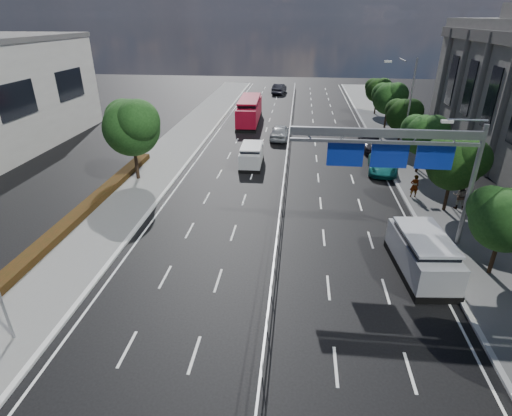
{
  "coord_description": "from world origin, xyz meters",
  "views": [
    {
      "loc": [
        0.92,
        -11.49,
        12.27
      ],
      "look_at": [
        -1.24,
        8.76,
        2.4
      ],
      "focal_mm": 28.0,
      "sensor_mm": 36.0,
      "label": 1
    }
  ],
  "objects_px": {
    "white_minivan": "(252,155)",
    "parked_car_dark": "(371,143)",
    "parked_car_teal": "(382,164)",
    "pedestrian_b": "(460,196)",
    "silver_minivan": "(422,254)",
    "near_car_silver": "(280,132)",
    "overhead_gantry": "(405,151)",
    "pedestrian_a": "(414,186)",
    "red_bus": "(249,110)",
    "near_car_dark": "(279,89)"
  },
  "relations": [
    {
      "from": "white_minivan",
      "to": "overhead_gantry",
      "type": "bearing_deg",
      "value": -52.53
    },
    {
      "from": "overhead_gantry",
      "to": "pedestrian_a",
      "type": "distance_m",
      "value": 8.47
    },
    {
      "from": "overhead_gantry",
      "to": "silver_minivan",
      "type": "bearing_deg",
      "value": -73.99
    },
    {
      "from": "white_minivan",
      "to": "silver_minivan",
      "type": "relative_size",
      "value": 0.79
    },
    {
      "from": "white_minivan",
      "to": "near_car_silver",
      "type": "bearing_deg",
      "value": 75.55
    },
    {
      "from": "red_bus",
      "to": "near_car_silver",
      "type": "relative_size",
      "value": 2.19
    },
    {
      "from": "white_minivan",
      "to": "parked_car_teal",
      "type": "xyz_separation_m",
      "value": [
        11.41,
        -0.46,
        -0.25
      ]
    },
    {
      "from": "overhead_gantry",
      "to": "white_minivan",
      "type": "relative_size",
      "value": 2.33
    },
    {
      "from": "red_bus",
      "to": "pedestrian_a",
      "type": "height_order",
      "value": "red_bus"
    },
    {
      "from": "white_minivan",
      "to": "parked_car_teal",
      "type": "distance_m",
      "value": 11.42
    },
    {
      "from": "overhead_gantry",
      "to": "pedestrian_a",
      "type": "height_order",
      "value": "overhead_gantry"
    },
    {
      "from": "red_bus",
      "to": "parked_car_dark",
      "type": "height_order",
      "value": "red_bus"
    },
    {
      "from": "overhead_gantry",
      "to": "near_car_silver",
      "type": "distance_m",
      "value": 23.06
    },
    {
      "from": "parked_car_teal",
      "to": "pedestrian_b",
      "type": "bearing_deg",
      "value": -53.78
    },
    {
      "from": "pedestrian_b",
      "to": "near_car_silver",
      "type": "bearing_deg",
      "value": -33.83
    },
    {
      "from": "red_bus",
      "to": "pedestrian_a",
      "type": "xyz_separation_m",
      "value": [
        14.81,
        -21.67,
        -0.6
      ]
    },
    {
      "from": "red_bus",
      "to": "parked_car_dark",
      "type": "xyz_separation_m",
      "value": [
        13.51,
        -9.87,
        -0.87
      ]
    },
    {
      "from": "red_bus",
      "to": "silver_minivan",
      "type": "distance_m",
      "value": 33.87
    },
    {
      "from": "white_minivan",
      "to": "near_car_dark",
      "type": "relative_size",
      "value": 0.87
    },
    {
      "from": "near_car_dark",
      "to": "silver_minivan",
      "type": "relative_size",
      "value": 0.91
    },
    {
      "from": "near_car_dark",
      "to": "parked_car_dark",
      "type": "height_order",
      "value": "near_car_dark"
    },
    {
      "from": "near_car_silver",
      "to": "pedestrian_a",
      "type": "relative_size",
      "value": 2.73
    },
    {
      "from": "overhead_gantry",
      "to": "white_minivan",
      "type": "height_order",
      "value": "overhead_gantry"
    },
    {
      "from": "overhead_gantry",
      "to": "red_bus",
      "type": "relative_size",
      "value": 0.99
    },
    {
      "from": "red_bus",
      "to": "parked_car_teal",
      "type": "height_order",
      "value": "red_bus"
    },
    {
      "from": "overhead_gantry",
      "to": "white_minivan",
      "type": "distance_m",
      "value": 16.52
    },
    {
      "from": "pedestrian_a",
      "to": "silver_minivan",
      "type": "bearing_deg",
      "value": 73.81
    },
    {
      "from": "parked_car_dark",
      "to": "red_bus",
      "type": "bearing_deg",
      "value": 140.3
    },
    {
      "from": "overhead_gantry",
      "to": "parked_car_dark",
      "type": "bearing_deg",
      "value": 85.13
    },
    {
      "from": "red_bus",
      "to": "near_car_dark",
      "type": "relative_size",
      "value": 2.05
    },
    {
      "from": "silver_minivan",
      "to": "parked_car_teal",
      "type": "xyz_separation_m",
      "value": [
        0.65,
        15.1,
        -0.41
      ]
    },
    {
      "from": "overhead_gantry",
      "to": "near_car_silver",
      "type": "relative_size",
      "value": 2.18
    },
    {
      "from": "silver_minivan",
      "to": "parked_car_dark",
      "type": "distance_m",
      "value": 21.47
    },
    {
      "from": "near_car_dark",
      "to": "silver_minivan",
      "type": "xyz_separation_m",
      "value": [
        10.25,
        -52.37,
        0.27
      ]
    },
    {
      "from": "silver_minivan",
      "to": "pedestrian_b",
      "type": "bearing_deg",
      "value": 54.91
    },
    {
      "from": "near_car_dark",
      "to": "pedestrian_b",
      "type": "distance_m",
      "value": 46.83
    },
    {
      "from": "overhead_gantry",
      "to": "parked_car_dark",
      "type": "distance_m",
      "value": 19.01
    },
    {
      "from": "white_minivan",
      "to": "pedestrian_b",
      "type": "height_order",
      "value": "pedestrian_b"
    },
    {
      "from": "near_car_silver",
      "to": "silver_minivan",
      "type": "relative_size",
      "value": 0.85
    },
    {
      "from": "silver_minivan",
      "to": "parked_car_teal",
      "type": "distance_m",
      "value": 15.12
    },
    {
      "from": "parked_car_dark",
      "to": "pedestrian_b",
      "type": "bearing_deg",
      "value": -77.43
    },
    {
      "from": "white_minivan",
      "to": "pedestrian_b",
      "type": "relative_size",
      "value": 2.28
    },
    {
      "from": "overhead_gantry",
      "to": "near_car_silver",
      "type": "bearing_deg",
      "value": 110.07
    },
    {
      "from": "parked_car_teal",
      "to": "parked_car_dark",
      "type": "bearing_deg",
      "value": 97.63
    },
    {
      "from": "near_car_silver",
      "to": "parked_car_dark",
      "type": "height_order",
      "value": "near_car_silver"
    },
    {
      "from": "overhead_gantry",
      "to": "silver_minivan",
      "type": "relative_size",
      "value": 1.85
    },
    {
      "from": "white_minivan",
      "to": "red_bus",
      "type": "height_order",
      "value": "red_bus"
    },
    {
      "from": "red_bus",
      "to": "parked_car_teal",
      "type": "xyz_separation_m",
      "value": [
        13.51,
        -16.23,
        -0.91
      ]
    },
    {
      "from": "white_minivan",
      "to": "parked_car_dark",
      "type": "bearing_deg",
      "value": 26.37
    },
    {
      "from": "overhead_gantry",
      "to": "red_bus",
      "type": "height_order",
      "value": "overhead_gantry"
    }
  ]
}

